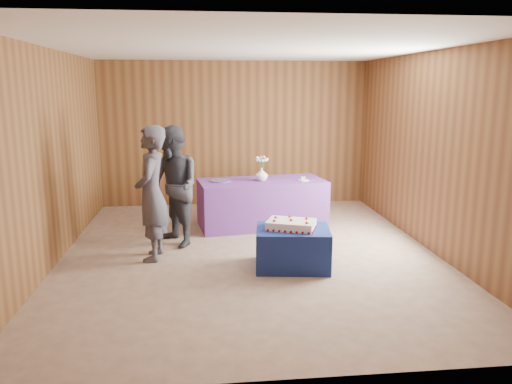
{
  "coord_description": "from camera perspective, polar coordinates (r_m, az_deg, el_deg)",
  "views": [
    {
      "loc": [
        -0.61,
        -6.43,
        2.22
      ],
      "look_at": [
        0.1,
        0.1,
        0.83
      ],
      "focal_mm": 35.0,
      "sensor_mm": 36.0,
      "label": 1
    }
  ],
  "objects": [
    {
      "name": "plate",
      "position": [
        8.03,
        5.43,
        1.35
      ],
      "size": [
        0.21,
        0.21,
        0.01
      ],
      "primitive_type": "cylinder",
      "rotation": [
        0.0,
        0.0,
        -0.22
      ],
      "color": "silver",
      "rests_on": "serving_table"
    },
    {
      "name": "guest_left",
      "position": [
        6.55,
        -11.84,
        -0.18
      ],
      "size": [
        0.46,
        0.66,
        1.75
      ],
      "primitive_type": "imported",
      "rotation": [
        0.0,
        0.0,
        -1.63
      ],
      "color": "#3D3C47",
      "rests_on": "ground"
    },
    {
      "name": "knife",
      "position": [
        7.96,
        5.85,
        1.23
      ],
      "size": [
        0.24,
        0.13,
        0.0
      ],
      "primitive_type": "cube",
      "rotation": [
        0.0,
        0.0,
        0.44
      ],
      "color": "silver",
      "rests_on": "serving_table"
    },
    {
      "name": "sheet_cake",
      "position": [
        6.19,
        4.04,
        -3.72
      ],
      "size": [
        0.7,
        0.6,
        0.14
      ],
      "rotation": [
        0.0,
        0.0,
        -0.38
      ],
      "color": "white",
      "rests_on": "cake_table"
    },
    {
      "name": "platter",
      "position": [
        7.93,
        -4.08,
        1.28
      ],
      "size": [
        0.35,
        0.35,
        0.02
      ],
      "primitive_type": "cylinder",
      "rotation": [
        0.0,
        0.0,
        -0.07
      ],
      "color": "#5E458B",
      "rests_on": "serving_table"
    },
    {
      "name": "ground",
      "position": [
        6.83,
        -0.74,
        -7.05
      ],
      "size": [
        6.0,
        6.0,
        0.0
      ],
      "primitive_type": "plane",
      "color": "tan",
      "rests_on": "ground"
    },
    {
      "name": "serving_table",
      "position": [
        8.09,
        0.67,
        -1.27
      ],
      "size": [
        2.1,
        1.16,
        0.75
      ],
      "primitive_type": "cube",
      "rotation": [
        0.0,
        0.0,
        0.14
      ],
      "color": "#6C3798",
      "rests_on": "ground"
    },
    {
      "name": "room_shell",
      "position": [
        6.47,
        -0.78,
        8.23
      ],
      "size": [
        5.04,
        6.04,
        2.72
      ],
      "color": "brown",
      "rests_on": "ground"
    },
    {
      "name": "guest_right",
      "position": [
        7.07,
        -9.42,
        0.61
      ],
      "size": [
        0.98,
        1.04,
        1.7
      ],
      "primitive_type": "imported",
      "rotation": [
        0.0,
        0.0,
        -1.02
      ],
      "color": "#32333C",
      "rests_on": "ground"
    },
    {
      "name": "cake_slice",
      "position": [
        8.02,
        5.43,
        1.59
      ],
      "size": [
        0.07,
        0.07,
        0.07
      ],
      "rotation": [
        0.0,
        0.0,
        -0.24
      ],
      "color": "white",
      "rests_on": "plate"
    },
    {
      "name": "cake_table",
      "position": [
        6.29,
        4.2,
        -6.37
      ],
      "size": [
        0.99,
        0.81,
        0.5
      ],
      "primitive_type": "cube",
      "rotation": [
        0.0,
        0.0,
        -0.13
      ],
      "color": "navy",
      "rests_on": "ground"
    },
    {
      "name": "flower_spray",
      "position": [
        7.92,
        0.64,
        3.78
      ],
      "size": [
        0.22,
        0.22,
        0.17
      ],
      "color": "#325A24",
      "rests_on": "vase"
    },
    {
      "name": "vase",
      "position": [
        7.96,
        0.64,
        2.03
      ],
      "size": [
        0.24,
        0.24,
        0.21
      ],
      "primitive_type": "imported",
      "rotation": [
        0.0,
        0.0,
        0.25
      ],
      "color": "white",
      "rests_on": "serving_table"
    }
  ]
}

